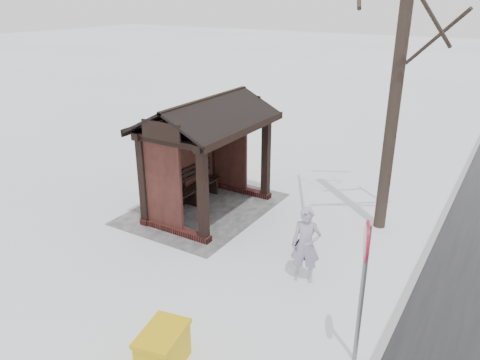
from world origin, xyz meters
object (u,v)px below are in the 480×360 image
(pedestrian, at_px, (306,245))
(road_sign, at_px, (364,265))
(dog, at_px, (302,244))
(bus_shelter, at_px, (203,133))
(grit_bin, at_px, (163,349))

(pedestrian, height_order, road_sign, road_sign)
(dog, height_order, road_sign, road_sign)
(bus_shelter, relative_size, pedestrian, 2.22)
(dog, relative_size, grit_bin, 0.67)
(bus_shelter, height_order, grit_bin, bus_shelter)
(dog, xyz_separation_m, road_sign, (2.52, 2.08, 1.49))
(grit_bin, bearing_deg, dog, 162.62)
(grit_bin, bearing_deg, pedestrian, 153.76)
(dog, bearing_deg, grit_bin, -117.35)
(bus_shelter, relative_size, dog, 5.43)
(grit_bin, bearing_deg, bus_shelter, -162.33)
(pedestrian, relative_size, grit_bin, 1.65)
(dog, distance_m, grit_bin, 4.26)
(dog, bearing_deg, road_sign, -72.02)
(grit_bin, bearing_deg, road_sign, 112.88)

